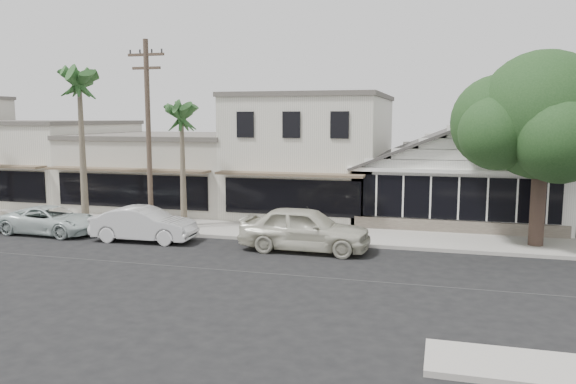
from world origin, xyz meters
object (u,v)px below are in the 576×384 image
(car_0, at_px, (305,229))
(car_2, at_px, (51,220))
(utility_pole, at_px, (148,132))
(car_1, at_px, (144,224))
(shade_tree, at_px, (540,119))

(car_0, relative_size, car_2, 1.14)
(car_0, xyz_separation_m, car_2, (-12.32, 0.05, -0.26))
(utility_pole, relative_size, car_2, 1.91)
(utility_pole, relative_size, car_0, 1.67)
(car_0, relative_size, car_1, 1.17)
(car_0, xyz_separation_m, car_1, (-7.32, -0.15, -0.16))
(car_0, distance_m, car_2, 12.32)
(car_0, height_order, car_1, car_0)
(car_0, height_order, shade_tree, shade_tree)
(car_0, xyz_separation_m, shade_tree, (9.17, 3.18, 4.46))
(shade_tree, bearing_deg, car_1, -168.59)
(utility_pole, xyz_separation_m, car_0, (7.87, -1.49, -3.87))
(car_1, bearing_deg, car_0, -91.66)
(utility_pole, bearing_deg, car_1, -71.42)
(car_1, height_order, shade_tree, shade_tree)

